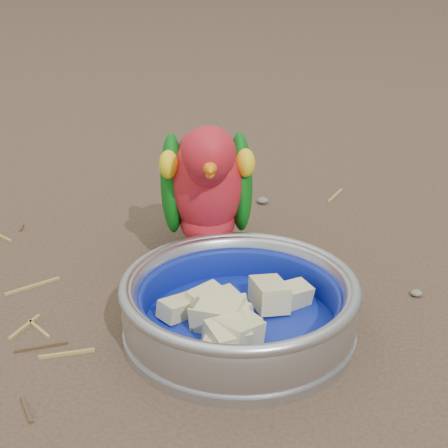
# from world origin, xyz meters

# --- Properties ---
(ground) EXTENTS (60.00, 60.00, 0.00)m
(ground) POSITION_xyz_m (0.00, 0.00, 0.00)
(ground) COLOR #4A3729
(food_bowl) EXTENTS (0.23, 0.23, 0.02)m
(food_bowl) POSITION_xyz_m (0.10, -0.01, 0.01)
(food_bowl) COLOR #B2B2BA
(food_bowl) RESTS_ON ground
(bowl_wall) EXTENTS (0.23, 0.23, 0.04)m
(bowl_wall) POSITION_xyz_m (0.10, -0.01, 0.04)
(bowl_wall) COLOR #B2B2BA
(bowl_wall) RESTS_ON food_bowl
(fruit_wedges) EXTENTS (0.14, 0.14, 0.03)m
(fruit_wedges) POSITION_xyz_m (0.10, -0.01, 0.03)
(fruit_wedges) COLOR beige
(fruit_wedges) RESTS_ON food_bowl
(lory_parrot) EXTENTS (0.14, 0.24, 0.18)m
(lory_parrot) POSITION_xyz_m (0.05, 0.14, 0.09)
(lory_parrot) COLOR #B51924
(lory_parrot) RESTS_ON ground
(ground_debris) EXTENTS (0.90, 0.80, 0.01)m
(ground_debris) POSITION_xyz_m (-0.05, 0.04, 0.00)
(ground_debris) COLOR #9E8C43
(ground_debris) RESTS_ON ground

